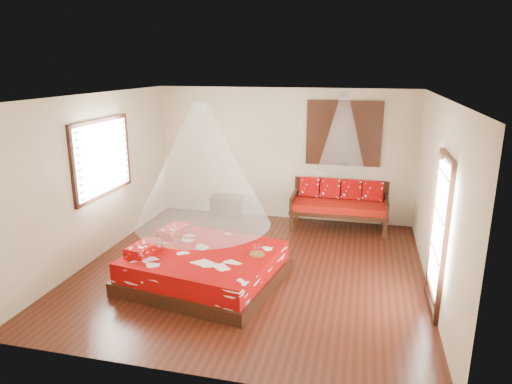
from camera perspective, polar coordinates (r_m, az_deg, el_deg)
room at (r=7.16m, az=-0.52°, el=0.63°), size 5.54×5.54×2.84m
bed at (r=7.17m, az=-6.54°, el=-9.21°), size 2.48×2.31×0.64m
daybed at (r=9.51m, az=10.40°, el=-1.32°), size 1.94×0.86×0.98m
storage_chest at (r=10.06m, az=-3.71°, el=-1.85°), size 0.72×0.56×0.46m
shutter_panel at (r=9.53m, az=10.93°, el=7.20°), size 1.52×0.06×1.32m
window_left at (r=8.33m, az=-18.61°, el=4.07°), size 0.10×1.74×1.34m
glazed_door at (r=6.57m, az=21.85°, el=-4.96°), size 0.08×1.02×2.16m
wine_tray at (r=6.88m, az=0.12°, el=-7.53°), size 0.22×0.22×0.18m
mosquito_net_main at (r=6.65m, az=-6.81°, el=3.35°), size 2.02×2.02×1.80m
mosquito_net_daybed at (r=9.05m, az=10.80°, el=7.41°), size 0.92×0.92×1.50m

